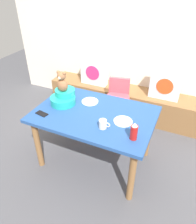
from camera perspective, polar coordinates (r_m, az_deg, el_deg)
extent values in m
plane|color=#4C4C51|center=(2.88, -0.84, -12.48)|extent=(8.00, 8.00, 0.00)
cube|color=silver|center=(3.46, 10.06, 20.35)|extent=(4.40, 0.10, 2.60)
cube|color=olive|center=(3.62, 7.22, 2.84)|extent=(2.60, 0.44, 0.46)
cube|color=silver|center=(3.58, -0.99, 10.81)|extent=(0.44, 0.14, 0.44)
cylinder|color=#E02D72|center=(3.52, -1.51, 10.38)|extent=(0.24, 0.01, 0.24)
cube|color=silver|center=(3.30, 17.63, 7.04)|extent=(0.44, 0.14, 0.44)
cylinder|color=#D84C1E|center=(3.23, 17.41, 6.51)|extent=(0.24, 0.01, 0.24)
cube|color=#264C8C|center=(2.41, -0.98, -0.62)|extent=(1.35, 0.90, 0.04)
cylinder|color=olive|center=(2.67, -15.81, -8.21)|extent=(0.07, 0.07, 0.70)
cylinder|color=olive|center=(2.27, 9.00, -16.69)|extent=(0.07, 0.07, 0.70)
cylinder|color=olive|center=(3.12, -7.79, -0.26)|extent=(0.07, 0.07, 0.70)
cylinder|color=olive|center=(2.78, 13.34, -5.86)|extent=(0.07, 0.07, 0.70)
cylinder|color=#D84C59|center=(3.11, 5.26, 3.29)|extent=(0.34, 0.34, 0.10)
cube|color=#D84C59|center=(3.15, 5.74, 7.07)|extent=(0.30, 0.11, 0.24)
cube|color=white|center=(2.92, 4.87, 2.63)|extent=(0.34, 0.26, 0.02)
cylinder|color=silver|center=(3.19, 1.78, -1.66)|extent=(0.03, 0.03, 0.46)
cylinder|color=silver|center=(3.12, 6.53, -2.89)|extent=(0.03, 0.03, 0.46)
cylinder|color=silver|center=(3.41, 3.62, 0.84)|extent=(0.03, 0.03, 0.46)
cylinder|color=silver|center=(3.34, 8.09, -0.25)|extent=(0.03, 0.03, 0.46)
cylinder|color=teal|center=(2.58, -9.34, 3.13)|extent=(0.30, 0.30, 0.09)
cylinder|color=teal|center=(2.58, -8.80, 5.28)|extent=(0.24, 0.24, 0.07)
ellipsoid|color=#925F3C|center=(2.50, -9.50, 7.08)|extent=(0.13, 0.11, 0.15)
sphere|color=#925F3C|center=(2.45, -9.75, 9.52)|extent=(0.10, 0.10, 0.10)
sphere|color=beige|center=(2.43, -10.28, 8.97)|extent=(0.04, 0.04, 0.04)
sphere|color=#925F3C|center=(2.46, -10.58, 10.45)|extent=(0.04, 0.04, 0.04)
sphere|color=#925F3C|center=(2.42, -9.08, 10.20)|extent=(0.04, 0.04, 0.04)
cylinder|color=red|center=(2.03, 9.57, -5.42)|extent=(0.07, 0.07, 0.15)
cone|color=white|center=(1.98, 9.82, -3.35)|extent=(0.06, 0.06, 0.03)
cylinder|color=silver|center=(2.15, 1.28, -3.25)|extent=(0.08, 0.08, 0.09)
torus|color=silver|center=(2.13, 2.57, -3.49)|extent=(0.06, 0.01, 0.06)
cylinder|color=white|center=(2.60, -2.16, 2.82)|extent=(0.20, 0.20, 0.01)
cylinder|color=white|center=(2.27, 6.69, -2.50)|extent=(0.20, 0.20, 0.01)
cube|color=black|center=(2.46, -14.79, -0.44)|extent=(0.15, 0.09, 0.01)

